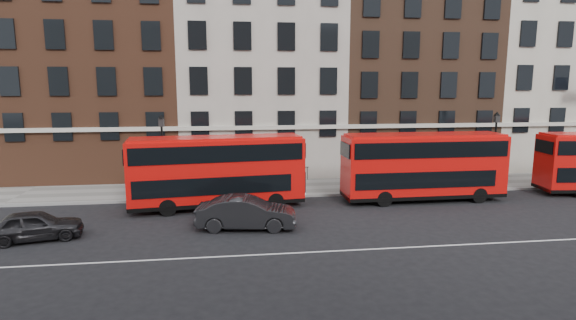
{
  "coord_description": "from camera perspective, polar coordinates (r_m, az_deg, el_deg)",
  "views": [
    {
      "loc": [
        -2.79,
        -20.61,
        7.26
      ],
      "look_at": [
        0.66,
        5.0,
        3.0
      ],
      "focal_mm": 28.0,
      "sensor_mm": 36.0,
      "label": 1
    }
  ],
  "objects": [
    {
      "name": "ground",
      "position": [
        22.03,
        0.04,
        -9.88
      ],
      "size": [
        120.0,
        120.0,
        0.0
      ],
      "primitive_type": "plane",
      "color": "black",
      "rests_on": "ground"
    },
    {
      "name": "pavement",
      "position": [
        32.05,
        -2.48,
        -3.6
      ],
      "size": [
        80.0,
        5.0,
        0.15
      ],
      "primitive_type": "cube",
      "color": "slate",
      "rests_on": "ground"
    },
    {
      "name": "kerb",
      "position": [
        29.63,
        -2.04,
        -4.67
      ],
      "size": [
        80.0,
        0.3,
        0.16
      ],
      "primitive_type": "cube",
      "color": "gray",
      "rests_on": "ground"
    },
    {
      "name": "road_centre_line",
      "position": [
        20.17,
        0.81,
        -11.72
      ],
      "size": [
        70.0,
        0.12,
        0.01
      ],
      "primitive_type": "cube",
      "color": "white",
      "rests_on": "ground"
    },
    {
      "name": "building_terrace",
      "position": [
        38.69,
        -4.08,
        13.76
      ],
      "size": [
        64.0,
        11.95,
        22.0
      ],
      "color": "#B3AE9B",
      "rests_on": "ground"
    },
    {
      "name": "bus_b",
      "position": [
        27.1,
        -9.03,
        -1.26
      ],
      "size": [
        10.49,
        3.59,
        4.32
      ],
      "rotation": [
        0.0,
        0.0,
        0.11
      ],
      "color": "red",
      "rests_on": "ground"
    },
    {
      "name": "bus_c",
      "position": [
        29.72,
        16.75,
        -0.62
      ],
      "size": [
        10.29,
        2.59,
        4.31
      ],
      "rotation": [
        0.0,
        0.0,
        0.01
      ],
      "color": "red",
      "rests_on": "ground"
    },
    {
      "name": "car_rear",
      "position": [
        24.68,
        -29.49,
        -7.25
      ],
      "size": [
        4.51,
        2.61,
        1.44
      ],
      "primitive_type": "imported",
      "rotation": [
        0.0,
        0.0,
        1.8
      ],
      "color": "#242326",
      "rests_on": "ground"
    },
    {
      "name": "car_front",
      "position": [
        23.29,
        -5.32,
        -6.69
      ],
      "size": [
        5.28,
        2.4,
        1.68
      ],
      "primitive_type": "imported",
      "rotation": [
        0.0,
        0.0,
        1.44
      ],
      "color": "#242427",
      "rests_on": "ground"
    },
    {
      "name": "lamp_post_left",
      "position": [
        29.83,
        -15.63,
        0.95
      ],
      "size": [
        0.44,
        0.44,
        5.33
      ],
      "color": "black",
      "rests_on": "pavement"
    },
    {
      "name": "lamp_post_right",
      "position": [
        35.34,
        24.77,
        1.7
      ],
      "size": [
        0.44,
        0.44,
        5.33
      ],
      "color": "black",
      "rests_on": "pavement"
    },
    {
      "name": "iron_railings",
      "position": [
        34.08,
        -2.82,
        -1.83
      ],
      "size": [
        6.6,
        0.06,
        1.0
      ],
      "primitive_type": null,
      "color": "black",
      "rests_on": "pavement"
    }
  ]
}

